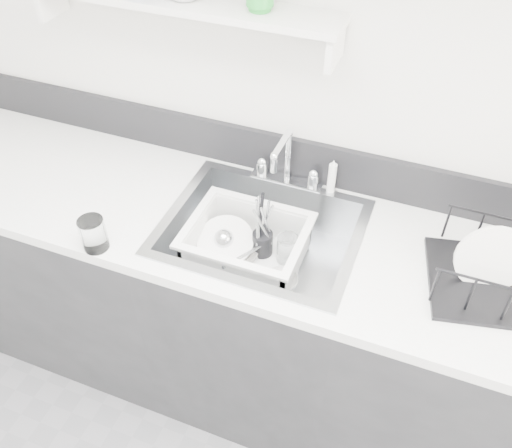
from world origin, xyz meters
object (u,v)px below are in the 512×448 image
at_px(counter_run, 261,314).
at_px(sink, 261,247).
at_px(wash_tub, 247,246).
at_px(dish_rack, 510,269).

height_order(counter_run, sink, sink).
bearing_deg(counter_run, sink, 0.00).
relative_size(wash_tub, dish_rack, 0.93).
distance_m(wash_tub, dish_rack, 0.81).
relative_size(counter_run, dish_rack, 7.51).
relative_size(counter_run, sink, 5.00).
bearing_deg(counter_run, wash_tub, -167.22).
bearing_deg(dish_rack, wash_tub, 170.34).
distance_m(sink, dish_rack, 0.76).
bearing_deg(wash_tub, dish_rack, 2.43).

